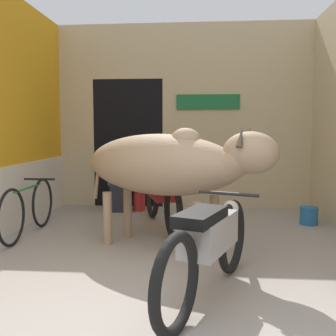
% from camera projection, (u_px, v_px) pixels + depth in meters
% --- Properties ---
extents(ground_plane, '(30.00, 30.00, 0.00)m').
position_uv_depth(ground_plane, '(154.00, 329.00, 2.76)').
color(ground_plane, '#9E9389').
extents(wall_back_with_doorway, '(4.48, 0.93, 3.25)m').
position_uv_depth(wall_back_with_doorway, '(160.00, 129.00, 7.30)').
color(wall_back_with_doorway, '#C6B289').
rests_on(wall_back_with_doorway, ground_plane).
extents(cow, '(2.39, 1.54, 1.44)m').
position_uv_depth(cow, '(168.00, 165.00, 4.52)').
color(cow, tan).
rests_on(cow, ground_plane).
extents(motorcycle_near, '(0.86, 1.93, 0.82)m').
position_uv_depth(motorcycle_near, '(209.00, 243.00, 3.23)').
color(motorcycle_near, black).
rests_on(motorcycle_near, ground_plane).
extents(motorcycle_far, '(0.81, 1.98, 0.83)m').
position_uv_depth(motorcycle_far, '(161.00, 195.00, 5.58)').
color(motorcycle_far, black).
rests_on(motorcycle_far, ground_plane).
extents(bicycle, '(0.44, 1.66, 0.71)m').
position_uv_depth(bicycle, '(29.00, 208.00, 5.17)').
color(bicycle, black).
rests_on(bicycle, ground_plane).
extents(shopkeeper_seated, '(0.42, 0.34, 1.23)m').
position_uv_depth(shopkeeper_seated, '(120.00, 174.00, 6.74)').
color(shopkeeper_seated, '#282833').
rests_on(shopkeeper_seated, ground_plane).
extents(plastic_stool, '(0.29, 0.29, 0.39)m').
position_uv_depth(plastic_stool, '(139.00, 199.00, 6.76)').
color(plastic_stool, red).
rests_on(plastic_stool, ground_plane).
extents(bucket, '(0.26, 0.26, 0.26)m').
position_uv_depth(bucket, '(309.00, 216.00, 5.79)').
color(bucket, '#23669E').
rests_on(bucket, ground_plane).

